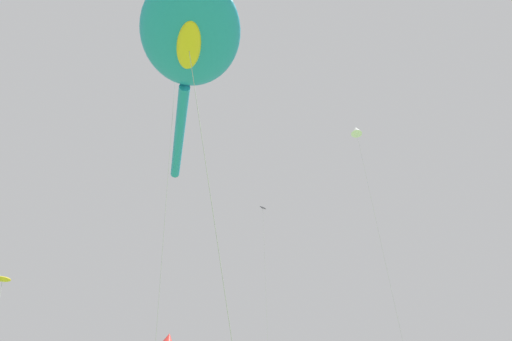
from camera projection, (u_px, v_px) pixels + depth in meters
big_show_kite at (189, 44)px, 16.26m from camera, size 7.25×12.78×15.70m
small_kite_triangle_green at (356, 131)px, 34.23m from camera, size 1.44×1.87×24.22m
small_kite_stunt_black at (180, 22)px, 21.31m from camera, size 3.28×4.24×22.22m
small_kite_box_yellow at (2, 283)px, 16.54m from camera, size 1.77×0.59×7.06m
small_kite_tiny_distant at (168, 341)px, 26.24m from camera, size 2.70×2.04×7.37m
small_kite_diamond_red at (264, 241)px, 33.38m from camera, size 1.30×2.40×19.03m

